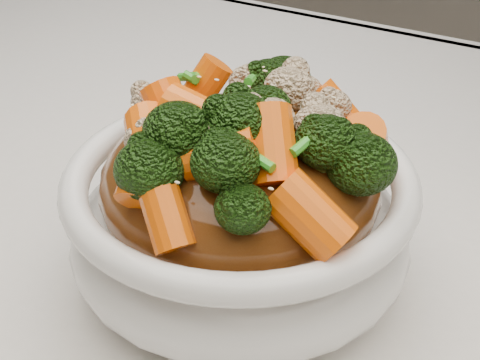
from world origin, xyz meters
The scene contains 8 objects.
tablecloth centered at (0.00, 0.00, 0.73)m, with size 1.20×0.80×0.04m, color silver.
bowl centered at (0.02, -0.05, 0.79)m, with size 0.20×0.20×0.08m, color white, non-canonical shape.
sauce_base centered at (0.02, -0.05, 0.82)m, with size 0.16×0.16×0.09m, color #562B0E.
carrots centered at (0.02, -0.05, 0.87)m, with size 0.16×0.16×0.05m, color #F86108, non-canonical shape.
broccoli centered at (0.02, -0.05, 0.87)m, with size 0.16×0.16×0.04m, color black, non-canonical shape.
cauliflower centered at (0.02, -0.05, 0.87)m, with size 0.16×0.16×0.03m, color beige, non-canonical shape.
scallions centered at (0.02, -0.05, 0.87)m, with size 0.12×0.12×0.02m, color green, non-canonical shape.
sesame_seeds centered at (0.02, -0.05, 0.87)m, with size 0.14×0.14×0.01m, color beige, non-canonical shape.
Camera 1 is at (0.18, -0.32, 1.02)m, focal length 50.00 mm.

